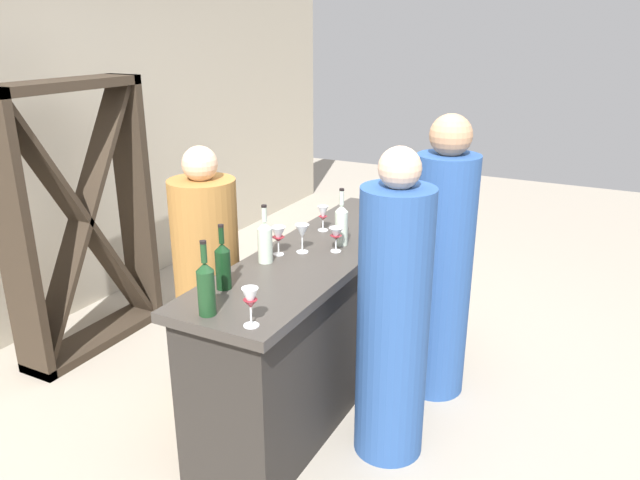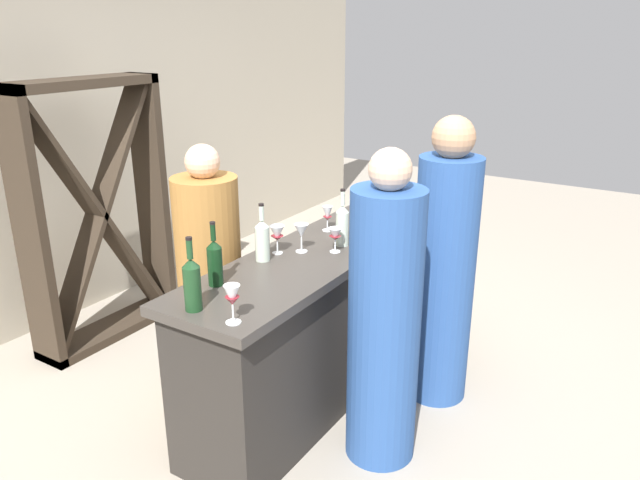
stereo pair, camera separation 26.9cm
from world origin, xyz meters
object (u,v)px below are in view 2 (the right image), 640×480
at_px(wine_glass_near_left, 232,297).
at_px(person_right_guest, 210,282).
at_px(wine_bottle_leftmost_olive_green, 192,283).
at_px(wine_glass_near_center, 335,235).
at_px(wine_glass_far_left, 327,215).
at_px(person_center_guest, 384,324).
at_px(person_left_guest, 444,273).
at_px(wine_rack, 97,214).
at_px(wine_glass_near_right, 301,232).
at_px(wine_glass_far_center, 277,234).
at_px(wine_bottle_center_clear_pale, 262,239).
at_px(wine_bottle_second_right_clear_pale, 342,224).
at_px(wine_bottle_second_left_dark_green, 215,261).

distance_m(wine_glass_near_left, person_right_guest, 1.05).
bearing_deg(wine_bottle_leftmost_olive_green, wine_glass_near_center, -9.39).
bearing_deg(wine_glass_near_left, wine_glass_far_left, 13.48).
bearing_deg(wine_glass_near_left, person_center_guest, -30.52).
height_order(wine_bottle_leftmost_olive_green, wine_glass_far_left, wine_bottle_leftmost_olive_green).
bearing_deg(person_right_guest, person_left_guest, 48.63).
bearing_deg(wine_rack, wine_glass_far_left, -73.26).
height_order(wine_glass_near_right, person_left_guest, person_left_guest).
bearing_deg(wine_glass_far_center, wine_bottle_center_clear_pale, 177.83).
bearing_deg(wine_bottle_center_clear_pale, wine_glass_near_right, -25.18).
height_order(wine_glass_near_right, person_center_guest, person_center_guest).
height_order(wine_bottle_center_clear_pale, wine_bottle_second_right_clear_pale, wine_bottle_second_right_clear_pale).
bearing_deg(wine_bottle_center_clear_pale, person_right_guest, 85.65).
xyz_separation_m(wine_bottle_second_left_dark_green, wine_glass_far_center, (0.50, 0.00, -0.01)).
bearing_deg(wine_bottle_center_clear_pale, wine_glass_far_left, -3.11).
xyz_separation_m(wine_glass_far_left, person_center_guest, (-0.58, -0.67, -0.28)).
bearing_deg(person_center_guest, wine_glass_near_center, -47.51).
bearing_deg(person_center_guest, person_right_guest, -15.53).
xyz_separation_m(wine_bottle_second_right_clear_pale, person_left_guest, (0.25, -0.51, -0.27)).
relative_size(wine_bottle_second_right_clear_pale, wine_glass_far_center, 2.08).
relative_size(wine_bottle_leftmost_olive_green, wine_glass_near_right, 2.12).
height_order(wine_glass_near_center, person_left_guest, person_left_guest).
relative_size(person_center_guest, person_right_guest, 1.07).
distance_m(wine_rack, wine_glass_near_right, 1.60).
bearing_deg(person_right_guest, person_center_guest, 18.94).
bearing_deg(wine_glass_near_center, person_left_guest, -53.44).
height_order(wine_glass_far_center, person_left_guest, person_left_guest).
bearing_deg(wine_glass_near_center, wine_bottle_center_clear_pale, 139.82).
distance_m(wine_bottle_second_right_clear_pale, person_right_guest, 0.84).
xyz_separation_m(wine_glass_far_left, wine_glass_far_center, (-0.47, 0.03, 0.01)).
relative_size(person_left_guest, person_center_guest, 1.04).
bearing_deg(wine_bottle_leftmost_olive_green, wine_bottle_second_right_clear_pale, -7.24).
relative_size(wine_bottle_second_left_dark_green, wine_bottle_second_right_clear_pale, 0.97).
bearing_deg(wine_bottle_second_left_dark_green, wine_glass_far_left, -1.59).
bearing_deg(wine_glass_far_center, wine_glass_near_right, -46.71).
xyz_separation_m(wine_bottle_second_right_clear_pale, wine_glass_near_right, (-0.21, 0.14, -0.01)).
relative_size(wine_bottle_leftmost_olive_green, wine_glass_far_center, 2.13).
relative_size(wine_rack, wine_glass_far_left, 11.72).
bearing_deg(wine_bottle_center_clear_pale, wine_bottle_second_right_clear_pale, -29.38).
bearing_deg(person_left_guest, person_center_guest, 100.78).
distance_m(wine_rack, wine_bottle_second_left_dark_green, 1.59).
relative_size(wine_rack, wine_bottle_leftmost_olive_green, 5.32).
relative_size(wine_glass_far_left, wine_glass_far_center, 0.97).
distance_m(wine_glass_near_left, wine_glass_far_center, 0.82).
height_order(wine_bottle_leftmost_olive_green, wine_bottle_second_left_dark_green, wine_bottle_leftmost_olive_green).
height_order(wine_rack, wine_bottle_second_right_clear_pale, wine_rack).
height_order(wine_bottle_second_left_dark_green, wine_bottle_second_right_clear_pale, wine_bottle_second_right_clear_pale).
bearing_deg(wine_bottle_leftmost_olive_green, wine_glass_near_left, -91.08).
height_order(wine_glass_near_left, wine_glass_near_right, wine_glass_near_left).
bearing_deg(wine_bottle_second_right_clear_pale, wine_glass_far_center, 141.97).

